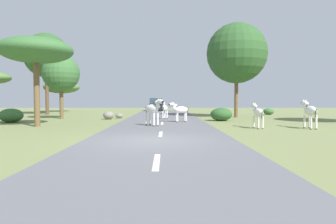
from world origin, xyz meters
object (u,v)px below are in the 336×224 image
object	(u,v)px
bush_0	(221,114)
bush_1	(269,111)
car_0	(156,105)
tree_1	(237,53)
zebra_2	(153,109)
tree_6	(36,51)
zebra_0	(165,108)
bush_2	(11,115)
zebra_3	(258,113)
rock_0	(119,116)
tree_5	(46,56)
tree_0	(62,87)
zebra_4	(310,111)
zebra_1	(180,110)
rock_1	(109,115)
tree_3	(61,74)

from	to	relation	value
bush_0	bush_1	bearing A→B (deg)	52.95
car_0	tree_1	world-z (taller)	tree_1
zebra_2	tree_6	xyz separation A→B (m)	(-6.94, 0.10, 3.47)
zebra_0	tree_1	world-z (taller)	tree_1
bush_1	bush_2	bearing A→B (deg)	-154.70
zebra_3	bush_0	size ratio (longest dim) A/B	0.94
rock_0	tree_5	bearing A→B (deg)	144.42
bush_2	tree_0	bearing A→B (deg)	98.44
zebra_3	tree_6	size ratio (longest dim) A/B	0.29
tree_1	zebra_4	bearing A→B (deg)	-81.03
zebra_0	zebra_1	bearing A→B (deg)	119.14
bush_1	tree_1	bearing A→B (deg)	-135.25
zebra_0	zebra_4	size ratio (longest dim) A/B	0.85
zebra_1	bush_2	xyz separation A→B (m)	(-11.94, 0.34, -0.40)
car_0	rock_1	size ratio (longest dim) A/B	5.01
bush_0	zebra_4	bearing A→B (deg)	-57.41
bush_2	rock_0	world-z (taller)	bush_2
tree_6	rock_0	size ratio (longest dim) A/B	8.11
bush_0	rock_1	world-z (taller)	bush_0
tree_3	bush_0	world-z (taller)	tree_3
bush_2	rock_1	distance (m)	7.05
car_0	zebra_0	bearing A→B (deg)	-86.77
zebra_2	zebra_3	size ratio (longest dim) A/B	1.07
tree_1	tree_5	size ratio (longest dim) A/B	0.98
bush_0	bush_2	distance (m)	15.23
tree_0	rock_1	size ratio (longest dim) A/B	5.17
zebra_0	bush_0	size ratio (longest dim) A/B	0.90
zebra_1	zebra_4	xyz separation A→B (m)	(7.03, -4.19, 0.09)
tree_5	tree_0	bearing A→B (deg)	97.23
tree_3	rock_0	xyz separation A→B (m)	(4.76, 0.59, -3.58)
zebra_4	tree_1	distance (m)	11.54
zebra_0	tree_3	distance (m)	9.23
tree_0	bush_1	bearing A→B (deg)	-16.82
tree_5	car_0	bearing A→B (deg)	39.99
tree_6	rock_1	size ratio (longest dim) A/B	6.07
car_0	tree_6	bearing A→B (deg)	-106.19
car_0	bush_1	size ratio (longest dim) A/B	3.89
bush_0	rock_0	bearing A→B (deg)	159.12
zebra_4	bush_0	distance (m)	7.10
tree_0	rock_0	world-z (taller)	tree_0
tree_6	rock_0	xyz separation A→B (m)	(3.69, 7.78, -4.29)
zebra_2	tree_1	bearing A→B (deg)	-168.60
zebra_4	bush_0	xyz separation A→B (m)	(-3.82, 5.97, -0.49)
zebra_2	bush_1	world-z (taller)	zebra_2
tree_1	rock_0	bearing A→B (deg)	-173.13
tree_5	rock_1	size ratio (longest dim) A/B	9.89
tree_6	bush_1	xyz separation A→B (m)	(18.65, 13.53, -4.17)
zebra_1	zebra_2	world-z (taller)	zebra_2
tree_1	bush_2	bearing A→B (deg)	-161.37
tree_3	rock_1	distance (m)	5.41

